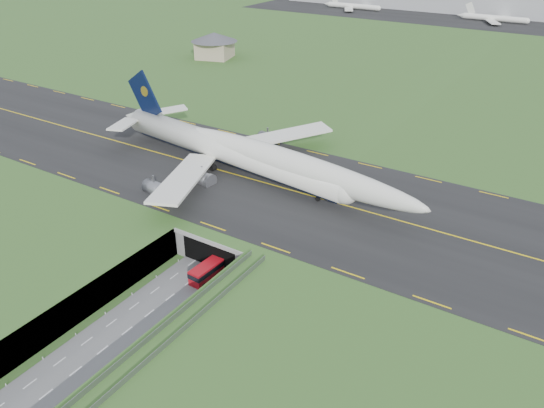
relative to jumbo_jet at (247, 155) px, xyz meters
The scene contains 10 objects.
ground 37.04m from the jumbo_jet, 74.83° to the right, with size 900.00×900.00×0.00m, color #3B6227.
airfield_deck 36.25m from the jumbo_jet, 74.83° to the right, with size 800.00×800.00×6.00m, color gray.
trench_road 44.02m from the jumbo_jet, 77.47° to the right, with size 12.00×75.00×0.20m, color slate.
taxiway 10.58m from the jumbo_jet, ahead, with size 800.00×44.00×0.18m, color black.
tunnel_portal 21.17m from the jumbo_jet, 62.00° to the right, with size 17.00×22.30×6.00m.
guideway 57.23m from the jumbo_jet, 69.17° to the right, with size 3.00×53.00×7.05m.
jumbo_jet is the anchor object (origin of this frame).
shuttle_tram 32.81m from the jumbo_jet, 69.11° to the right, with size 3.06×7.27×2.93m.
service_building 116.68m from the jumbo_jet, 131.40° to the left, with size 23.69×23.69×10.41m.
cargo_terminal 265.49m from the jumbo_jet, 88.02° to the left, with size 320.00×67.00×15.60m.
Camera 1 is at (53.56, -54.78, 57.50)m, focal length 35.00 mm.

